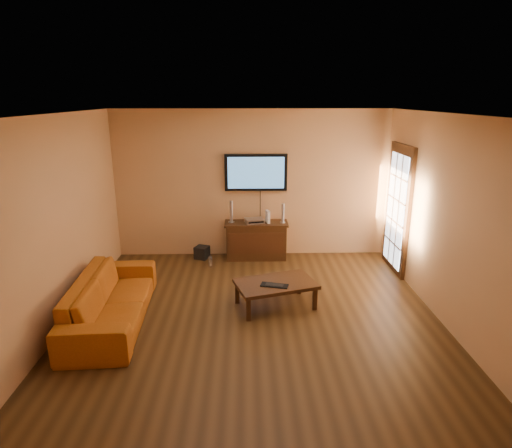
{
  "coord_description": "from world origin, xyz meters",
  "views": [
    {
      "loc": [
        -0.11,
        -5.22,
        2.9
      ],
      "look_at": [
        0.04,
        0.8,
        1.1
      ],
      "focal_mm": 30.0,
      "sensor_mm": 36.0,
      "label": 1
    }
  ],
  "objects_px": {
    "av_receiver": "(254,221)",
    "bottle": "(210,261)",
    "media_console": "(256,240)",
    "subwoofer": "(202,252)",
    "speaker_right": "(283,214)",
    "game_console": "(268,217)",
    "coffee_table": "(276,285)",
    "sofa": "(111,292)",
    "television": "(256,173)",
    "keyboard": "(274,285)",
    "speaker_left": "(231,213)"
  },
  "relations": [
    {
      "from": "av_receiver",
      "to": "bottle",
      "type": "relative_size",
      "value": 1.65
    },
    {
      "from": "media_console",
      "to": "subwoofer",
      "type": "bearing_deg",
      "value": 179.84
    },
    {
      "from": "speaker_right",
      "to": "game_console",
      "type": "xyz_separation_m",
      "value": [
        -0.27,
        0.02,
        -0.05
      ]
    },
    {
      "from": "media_console",
      "to": "av_receiver",
      "type": "height_order",
      "value": "av_receiver"
    },
    {
      "from": "av_receiver",
      "to": "media_console",
      "type": "bearing_deg",
      "value": -1.91
    },
    {
      "from": "coffee_table",
      "to": "speaker_right",
      "type": "distance_m",
      "value": 1.99
    },
    {
      "from": "coffee_table",
      "to": "av_receiver",
      "type": "distance_m",
      "value": 1.98
    },
    {
      "from": "sofa",
      "to": "speaker_right",
      "type": "distance_m",
      "value": 3.38
    },
    {
      "from": "television",
      "to": "bottle",
      "type": "height_order",
      "value": "television"
    },
    {
      "from": "subwoofer",
      "to": "keyboard",
      "type": "xyz_separation_m",
      "value": [
        1.21,
        -2.06,
        0.27
      ]
    },
    {
      "from": "coffee_table",
      "to": "media_console",
      "type": "bearing_deg",
      "value": 96.72
    },
    {
      "from": "sofa",
      "to": "speaker_right",
      "type": "xyz_separation_m",
      "value": [
        2.47,
        2.27,
        0.43
      ]
    },
    {
      "from": "media_console",
      "to": "sofa",
      "type": "height_order",
      "value": "sofa"
    },
    {
      "from": "subwoofer",
      "to": "speaker_right",
      "type": "bearing_deg",
      "value": 20.94
    },
    {
      "from": "bottle",
      "to": "subwoofer",
      "type": "bearing_deg",
      "value": 114.84
    },
    {
      "from": "speaker_left",
      "to": "av_receiver",
      "type": "relative_size",
      "value": 1.21
    },
    {
      "from": "coffee_table",
      "to": "speaker_left",
      "type": "height_order",
      "value": "speaker_left"
    },
    {
      "from": "speaker_right",
      "to": "keyboard",
      "type": "distance_m",
      "value": 2.1
    },
    {
      "from": "game_console",
      "to": "subwoofer",
      "type": "xyz_separation_m",
      "value": [
        -1.22,
        0.01,
        -0.69
      ]
    },
    {
      "from": "game_console",
      "to": "speaker_right",
      "type": "bearing_deg",
      "value": -16.68
    },
    {
      "from": "subwoofer",
      "to": "keyboard",
      "type": "distance_m",
      "value": 2.4
    },
    {
      "from": "speaker_right",
      "to": "bottle",
      "type": "bearing_deg",
      "value": -164.06
    },
    {
      "from": "bottle",
      "to": "speaker_left",
      "type": "bearing_deg",
      "value": 48.61
    },
    {
      "from": "speaker_right",
      "to": "subwoofer",
      "type": "distance_m",
      "value": 1.67
    },
    {
      "from": "sofa",
      "to": "bottle",
      "type": "relative_size",
      "value": 10.75
    },
    {
      "from": "television",
      "to": "coffee_table",
      "type": "distance_m",
      "value": 2.47
    },
    {
      "from": "television",
      "to": "coffee_table",
      "type": "bearing_deg",
      "value": -83.86
    },
    {
      "from": "sofa",
      "to": "speaker_left",
      "type": "relative_size",
      "value": 5.4
    },
    {
      "from": "sofa",
      "to": "coffee_table",
      "type": "bearing_deg",
      "value": -83.75
    },
    {
      "from": "keyboard",
      "to": "av_receiver",
      "type": "bearing_deg",
      "value": 96.52
    },
    {
      "from": "sofa",
      "to": "subwoofer",
      "type": "distance_m",
      "value": 2.52
    },
    {
      "from": "coffee_table",
      "to": "bottle",
      "type": "xyz_separation_m",
      "value": [
        -1.05,
        1.53,
        -0.23
      ]
    },
    {
      "from": "television",
      "to": "av_receiver",
      "type": "xyz_separation_m",
      "value": [
        -0.03,
        -0.19,
        -0.85
      ]
    },
    {
      "from": "coffee_table",
      "to": "keyboard",
      "type": "height_order",
      "value": "keyboard"
    },
    {
      "from": "game_console",
      "to": "speaker_left",
      "type": "bearing_deg",
      "value": 164.13
    },
    {
      "from": "bottle",
      "to": "media_console",
      "type": "bearing_deg",
      "value": 25.97
    },
    {
      "from": "sofa",
      "to": "av_receiver",
      "type": "relative_size",
      "value": 6.53
    },
    {
      "from": "speaker_right",
      "to": "bottle",
      "type": "xyz_separation_m",
      "value": [
        -1.31,
        -0.37,
        -0.76
      ]
    },
    {
      "from": "speaker_left",
      "to": "subwoofer",
      "type": "distance_m",
      "value": 0.94
    },
    {
      "from": "subwoofer",
      "to": "coffee_table",
      "type": "bearing_deg",
      "value": -35.27
    },
    {
      "from": "game_console",
      "to": "bottle",
      "type": "xyz_separation_m",
      "value": [
        -1.04,
        -0.39,
        -0.71
      ]
    },
    {
      "from": "coffee_table",
      "to": "subwoofer",
      "type": "distance_m",
      "value": 2.31
    },
    {
      "from": "av_receiver",
      "to": "subwoofer",
      "type": "distance_m",
      "value": 1.15
    },
    {
      "from": "bottle",
      "to": "keyboard",
      "type": "bearing_deg",
      "value": -58.19
    },
    {
      "from": "av_receiver",
      "to": "subwoofer",
      "type": "xyz_separation_m",
      "value": [
        -0.98,
        0.01,
        -0.61
      ]
    },
    {
      "from": "sofa",
      "to": "speaker_left",
      "type": "xyz_separation_m",
      "value": [
        1.53,
        2.32,
        0.45
      ]
    },
    {
      "from": "game_console",
      "to": "subwoofer",
      "type": "height_order",
      "value": "game_console"
    },
    {
      "from": "media_console",
      "to": "speaker_right",
      "type": "height_order",
      "value": "speaker_right"
    },
    {
      "from": "speaker_right",
      "to": "keyboard",
      "type": "xyz_separation_m",
      "value": [
        -0.28,
        -2.03,
        -0.47
      ]
    },
    {
      "from": "media_console",
      "to": "coffee_table",
      "type": "distance_m",
      "value": 1.95
    }
  ]
}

